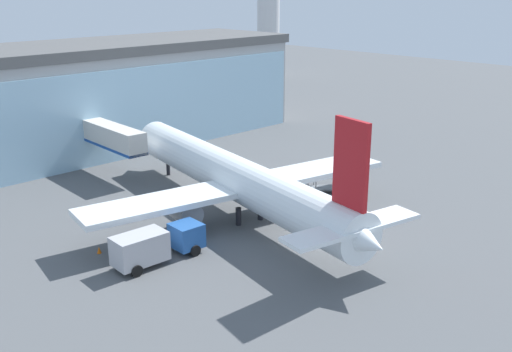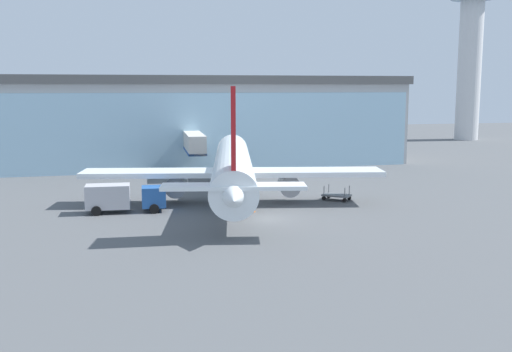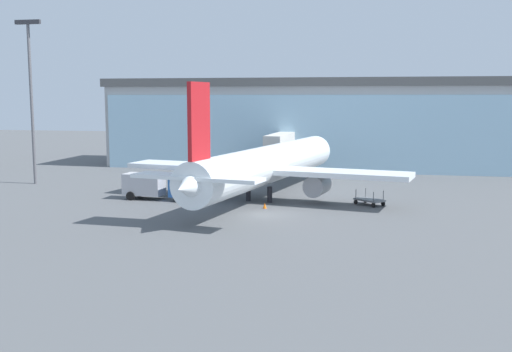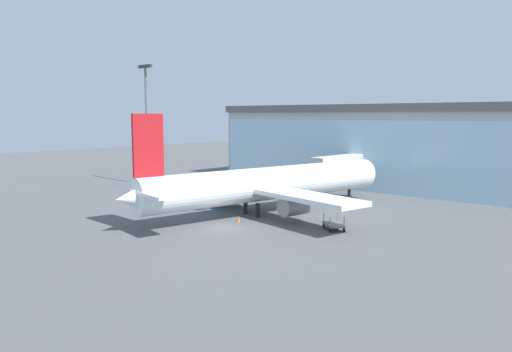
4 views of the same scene
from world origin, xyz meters
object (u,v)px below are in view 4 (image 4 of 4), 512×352
Objects in this scene: airplane at (266,184)px; safety_cone_wingtip at (200,197)px; safety_cone_nose at (239,219)px; jet_bridge at (347,164)px; apron_light_mast at (146,115)px; catering_truck at (186,194)px; baggage_cart at (334,225)px.

safety_cone_wingtip is (-13.31, 1.61, -3.21)m from airplane.
safety_cone_nose is 1.00× the size of safety_cone_wingtip.
apron_light_mast is at bearing 121.38° from jet_bridge.
airplane is (29.60, -4.98, -8.03)m from apron_light_mast.
safety_cone_nose is (11.88, -2.68, -1.19)m from catering_truck.
baggage_cart is at bearing -9.50° from apron_light_mast.
safety_cone_nose is at bearing -118.52° from baggage_cart.
safety_cone_nose and safety_cone_wingtip have the same top height.
jet_bridge is 2.01× the size of catering_truck.
safety_cone_wingtip is at bearing -11.69° from apron_light_mast.
apron_light_mast is 0.52× the size of airplane.
baggage_cart is (40.17, -6.72, -11.02)m from apron_light_mast.
airplane is at bearing -9.55° from apron_light_mast.
airplane is 67.76× the size of safety_cone_nose.
apron_light_mast reaches higher than catering_truck.
airplane is at bearing 17.33° from catering_truck.
airplane is at bearing -149.17° from baggage_cart.
jet_bridge is 27.00× the size of safety_cone_nose.
catering_truck is 12.24m from safety_cone_nose.
safety_cone_wingtip is (-11.88, -18.77, -3.99)m from jet_bridge.
apron_light_mast is at bearing 160.04° from catering_truck.
apron_light_mast is 34.13m from safety_cone_nose.
baggage_cart is (10.56, -1.74, -2.98)m from airplane.
apron_light_mast is at bearing -149.31° from baggage_cart.
airplane reaches higher than safety_cone_nose.
catering_truck is at bearing -62.71° from safety_cone_wingtip.
baggage_cart is 5.77× the size of safety_cone_wingtip.
jet_bridge is 22.57m from safety_cone_wingtip.
catering_truck is 2.33× the size of baggage_cart.
jet_bridge is 32.91m from apron_light_mast.
catering_truck is 13.46× the size of safety_cone_nose.
airplane is at bearing -6.89° from safety_cone_wingtip.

